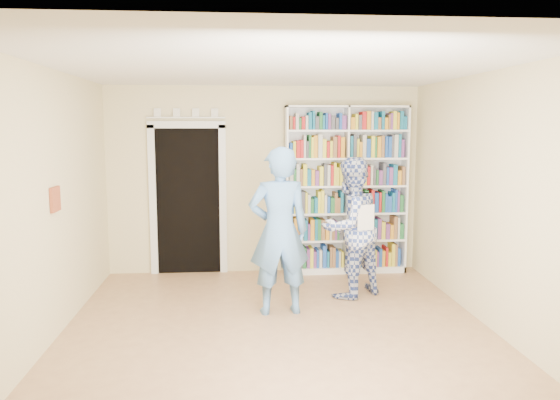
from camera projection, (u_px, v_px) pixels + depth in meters
name	position (u px, v px, depth m)	size (l,w,h in m)	color
floor	(278.00, 333.00, 5.65)	(5.00, 5.00, 0.00)	#9B6D4B
ceiling	(278.00, 67.00, 5.29)	(5.00, 5.00, 0.00)	white
wall_back	(264.00, 180.00, 7.93)	(4.50, 4.50, 0.00)	beige
wall_left	(47.00, 207.00, 5.28)	(5.00, 5.00, 0.00)	beige
wall_right	(494.00, 202.00, 5.65)	(5.00, 5.00, 0.00)	beige
bookshelf	(346.00, 189.00, 7.90)	(1.76, 0.33, 2.42)	white
doorway	(188.00, 193.00, 7.84)	(1.10, 0.08, 2.43)	black
wall_art	(55.00, 199.00, 5.47)	(0.03, 0.25, 0.25)	brown
man_blue	(279.00, 231.00, 6.15)	(0.69, 0.46, 1.90)	#5788C3
man_plaid	(350.00, 228.00, 6.78)	(0.85, 0.66, 1.75)	navy
paper_sheet	(366.00, 218.00, 6.52)	(0.22, 0.01, 0.31)	white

